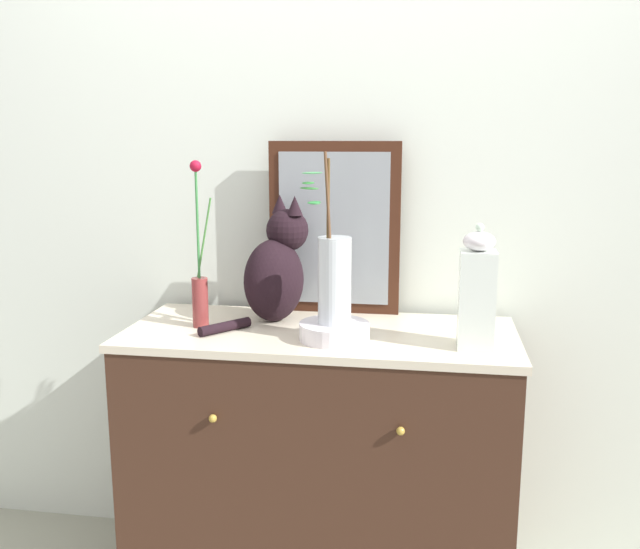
{
  "coord_description": "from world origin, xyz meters",
  "views": [
    {
      "loc": [
        0.34,
        -2.07,
        1.52
      ],
      "look_at": [
        0.0,
        0.0,
        1.1
      ],
      "focal_mm": 38.66,
      "sensor_mm": 36.0,
      "label": 1
    }
  ],
  "objects_px": {
    "sideboard": "(320,464)",
    "jar_lidded_porcelain": "(477,292)",
    "bowl_porcelain": "(334,331)",
    "vase_glass_clear": "(334,277)",
    "vase_slim_green": "(200,286)",
    "mirror_leaning": "(334,228)",
    "cat_sitting": "(277,268)"
  },
  "relations": [
    {
      "from": "sideboard",
      "to": "vase_glass_clear",
      "type": "distance_m",
      "value": 0.66
    },
    {
      "from": "vase_slim_green",
      "to": "bowl_porcelain",
      "type": "distance_m",
      "value": 0.46
    },
    {
      "from": "sideboard",
      "to": "jar_lidded_porcelain",
      "type": "height_order",
      "value": "jar_lidded_porcelain"
    },
    {
      "from": "mirror_leaning",
      "to": "bowl_porcelain",
      "type": "bearing_deg",
      "value": -81.64
    },
    {
      "from": "bowl_porcelain",
      "to": "mirror_leaning",
      "type": "bearing_deg",
      "value": 98.36
    },
    {
      "from": "cat_sitting",
      "to": "jar_lidded_porcelain",
      "type": "height_order",
      "value": "cat_sitting"
    },
    {
      "from": "vase_slim_green",
      "to": "vase_glass_clear",
      "type": "height_order",
      "value": "vase_glass_clear"
    },
    {
      "from": "sideboard",
      "to": "vase_glass_clear",
      "type": "xyz_separation_m",
      "value": [
        0.06,
        -0.1,
        0.65
      ]
    },
    {
      "from": "mirror_leaning",
      "to": "sideboard",
      "type": "bearing_deg",
      "value": -92.34
    },
    {
      "from": "sideboard",
      "to": "vase_slim_green",
      "type": "height_order",
      "value": "vase_slim_green"
    },
    {
      "from": "sideboard",
      "to": "cat_sitting",
      "type": "height_order",
      "value": "cat_sitting"
    },
    {
      "from": "cat_sitting",
      "to": "vase_slim_green",
      "type": "relative_size",
      "value": 0.78
    },
    {
      "from": "bowl_porcelain",
      "to": "vase_glass_clear",
      "type": "xyz_separation_m",
      "value": [
        -0.0,
        -0.0,
        0.17
      ]
    },
    {
      "from": "bowl_porcelain",
      "to": "vase_slim_green",
      "type": "bearing_deg",
      "value": 170.31
    },
    {
      "from": "vase_slim_green",
      "to": "vase_glass_clear",
      "type": "distance_m",
      "value": 0.45
    },
    {
      "from": "bowl_porcelain",
      "to": "sideboard",
      "type": "bearing_deg",
      "value": 122.15
    },
    {
      "from": "cat_sitting",
      "to": "sideboard",
      "type": "bearing_deg",
      "value": -31.43
    },
    {
      "from": "sideboard",
      "to": "mirror_leaning",
      "type": "height_order",
      "value": "mirror_leaning"
    },
    {
      "from": "bowl_porcelain",
      "to": "jar_lidded_porcelain",
      "type": "xyz_separation_m",
      "value": [
        0.41,
        -0.01,
        0.14
      ]
    },
    {
      "from": "cat_sitting",
      "to": "vase_glass_clear",
      "type": "height_order",
      "value": "vase_glass_clear"
    },
    {
      "from": "bowl_porcelain",
      "to": "jar_lidded_porcelain",
      "type": "bearing_deg",
      "value": -1.9
    },
    {
      "from": "vase_slim_green",
      "to": "sideboard",
      "type": "bearing_deg",
      "value": 2.76
    },
    {
      "from": "vase_slim_green",
      "to": "bowl_porcelain",
      "type": "bearing_deg",
      "value": -9.69
    },
    {
      "from": "cat_sitting",
      "to": "jar_lidded_porcelain",
      "type": "bearing_deg",
      "value": -18.08
    },
    {
      "from": "mirror_leaning",
      "to": "vase_glass_clear",
      "type": "xyz_separation_m",
      "value": [
        0.05,
        -0.34,
        -0.1
      ]
    },
    {
      "from": "vase_slim_green",
      "to": "mirror_leaning",
      "type": "bearing_deg",
      "value": 33.42
    },
    {
      "from": "vase_slim_green",
      "to": "bowl_porcelain",
      "type": "xyz_separation_m",
      "value": [
        0.45,
        -0.08,
        -0.11
      ]
    },
    {
      "from": "sideboard",
      "to": "cat_sitting",
      "type": "distance_m",
      "value": 0.66
    },
    {
      "from": "sideboard",
      "to": "jar_lidded_porcelain",
      "type": "distance_m",
      "value": 0.79
    },
    {
      "from": "bowl_porcelain",
      "to": "vase_glass_clear",
      "type": "relative_size",
      "value": 0.42
    },
    {
      "from": "bowl_porcelain",
      "to": "vase_glass_clear",
      "type": "height_order",
      "value": "vase_glass_clear"
    },
    {
      "from": "cat_sitting",
      "to": "bowl_porcelain",
      "type": "bearing_deg",
      "value": -41.19
    }
  ]
}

